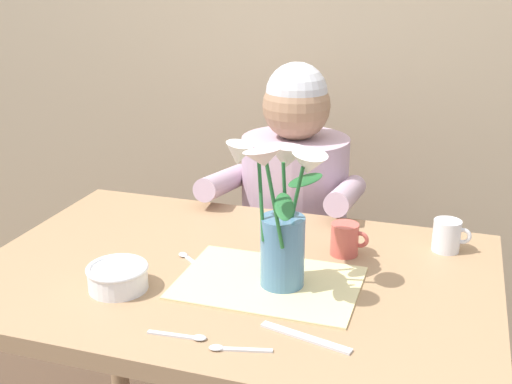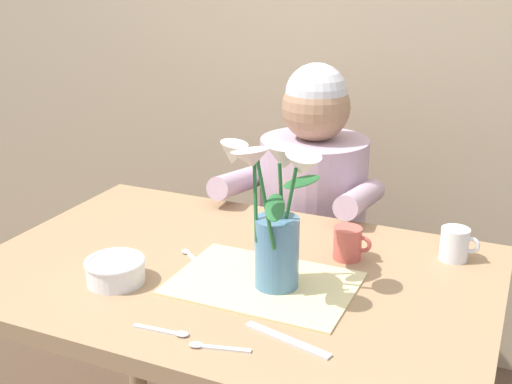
{
  "view_description": "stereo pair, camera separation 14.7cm",
  "coord_description": "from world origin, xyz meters",
  "px_view_note": "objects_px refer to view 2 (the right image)",
  "views": [
    {
      "loc": [
        0.47,
        -1.27,
        1.42
      ],
      "look_at": [
        0.04,
        0.05,
        0.92
      ],
      "focal_mm": 45.21,
      "sensor_mm": 36.0,
      "label": 1
    },
    {
      "loc": [
        0.6,
        -1.22,
        1.42
      ],
      "look_at": [
        0.04,
        0.05,
        0.92
      ],
      "focal_mm": 45.21,
      "sensor_mm": 36.0,
      "label": 2
    }
  ],
  "objects_px": {
    "seated_person": "(311,239)",
    "coffee_cup": "(348,243)",
    "ceramic_mug": "(455,244)",
    "ceramic_bowl": "(115,270)",
    "dinner_knife": "(287,340)",
    "flower_vase": "(276,216)"
  },
  "relations": [
    {
      "from": "seated_person",
      "to": "ceramic_bowl",
      "type": "relative_size",
      "value": 8.35
    },
    {
      "from": "dinner_knife",
      "to": "flower_vase",
      "type": "bearing_deg",
      "value": 132.07
    },
    {
      "from": "seated_person",
      "to": "dinner_knife",
      "type": "xyz_separation_m",
      "value": [
        0.24,
        -0.85,
        0.18
      ]
    },
    {
      "from": "ceramic_bowl",
      "to": "coffee_cup",
      "type": "xyz_separation_m",
      "value": [
        0.44,
        0.33,
        0.01
      ]
    },
    {
      "from": "seated_person",
      "to": "coffee_cup",
      "type": "distance_m",
      "value": 0.56
    },
    {
      "from": "flower_vase",
      "to": "dinner_knife",
      "type": "bearing_deg",
      "value": -61.79
    },
    {
      "from": "seated_person",
      "to": "ceramic_mug",
      "type": "xyz_separation_m",
      "value": [
        0.48,
        -0.35,
        0.22
      ]
    },
    {
      "from": "flower_vase",
      "to": "dinner_knife",
      "type": "relative_size",
      "value": 1.83
    },
    {
      "from": "dinner_knife",
      "to": "coffee_cup",
      "type": "relative_size",
      "value": 2.04
    },
    {
      "from": "flower_vase",
      "to": "coffee_cup",
      "type": "bearing_deg",
      "value": 62.39
    },
    {
      "from": "coffee_cup",
      "to": "dinner_knife",
      "type": "bearing_deg",
      "value": -90.27
    },
    {
      "from": "flower_vase",
      "to": "coffee_cup",
      "type": "relative_size",
      "value": 3.73
    },
    {
      "from": "ceramic_bowl",
      "to": "dinner_knife",
      "type": "distance_m",
      "value": 0.44
    },
    {
      "from": "ceramic_bowl",
      "to": "flower_vase",
      "type": "bearing_deg",
      "value": 20.64
    },
    {
      "from": "seated_person",
      "to": "ceramic_mug",
      "type": "distance_m",
      "value": 0.64
    },
    {
      "from": "flower_vase",
      "to": "ceramic_mug",
      "type": "xyz_separation_m",
      "value": [
        0.34,
        0.3,
        -0.13
      ]
    },
    {
      "from": "seated_person",
      "to": "dinner_knife",
      "type": "distance_m",
      "value": 0.9
    },
    {
      "from": "seated_person",
      "to": "dinner_knife",
      "type": "bearing_deg",
      "value": -69.95
    },
    {
      "from": "seated_person",
      "to": "flower_vase",
      "type": "height_order",
      "value": "seated_person"
    },
    {
      "from": "ceramic_mug",
      "to": "coffee_cup",
      "type": "xyz_separation_m",
      "value": [
        -0.24,
        -0.1,
        0.0
      ]
    },
    {
      "from": "ceramic_bowl",
      "to": "seated_person",
      "type": "bearing_deg",
      "value": 76.0
    },
    {
      "from": "seated_person",
      "to": "flower_vase",
      "type": "xyz_separation_m",
      "value": [
        0.14,
        -0.66,
        0.34
      ]
    }
  ]
}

